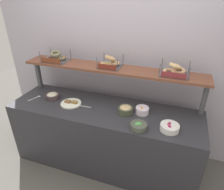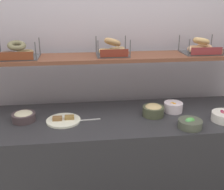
% 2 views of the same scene
% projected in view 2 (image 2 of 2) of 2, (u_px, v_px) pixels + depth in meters
% --- Properties ---
extents(back_wall, '(3.52, 0.06, 2.40)m').
position_uv_depth(back_wall, '(111.00, 58.00, 2.53)').
color(back_wall, '#B2ABBC').
rests_on(back_wall, ground_plane).
extents(deli_counter, '(2.32, 0.70, 0.85)m').
position_uv_depth(deli_counter, '(118.00, 163.00, 2.29)').
color(deli_counter, '#2D2D33').
rests_on(deli_counter, ground_plane).
extents(upper_shelf, '(2.28, 0.32, 0.03)m').
position_uv_depth(upper_shelf, '(114.00, 57.00, 2.25)').
color(upper_shelf, brown).
rests_on(upper_shelf, shelf_riser_left).
extents(bowl_beet_salad, '(0.19, 0.19, 0.08)m').
position_uv_depth(bowl_beet_salad, '(224.00, 116.00, 2.06)').
color(bowl_beet_salad, white).
rests_on(bowl_beet_salad, deli_counter).
extents(bowl_tuna_salad, '(0.18, 0.18, 0.08)m').
position_uv_depth(bowl_tuna_salad, '(24.00, 116.00, 2.06)').
color(bowl_tuna_salad, '#44373C').
rests_on(bowl_tuna_salad, deli_counter).
extents(bowl_fruit_salad, '(0.15, 0.15, 0.08)m').
position_uv_depth(bowl_fruit_salad, '(173.00, 107.00, 2.23)').
color(bowl_fruit_salad, white).
rests_on(bowl_fruit_salad, deli_counter).
extents(bowl_hummus, '(0.17, 0.17, 0.10)m').
position_uv_depth(bowl_hummus, '(153.00, 110.00, 2.15)').
color(bowl_hummus, '#494F39').
rests_on(bowl_hummus, deli_counter).
extents(bowl_veggie_mix, '(0.17, 0.17, 0.07)m').
position_uv_depth(bowl_veggie_mix, '(190.00, 123.00, 1.96)').
color(bowl_veggie_mix, '#4C5245').
rests_on(bowl_veggie_mix, deli_counter).
extents(serving_plate_white, '(0.26, 0.26, 0.04)m').
position_uv_depth(serving_plate_white, '(63.00, 120.00, 2.06)').
color(serving_plate_white, white).
rests_on(serving_plate_white, deli_counter).
extents(serving_spoon_by_edge, '(0.18, 0.03, 0.01)m').
position_uv_depth(serving_spoon_by_edge, '(85.00, 120.00, 2.07)').
color(serving_spoon_by_edge, '#B7B7BC').
rests_on(serving_spoon_by_edge, deli_counter).
extents(bagel_basket_poppy, '(0.32, 0.24, 0.14)m').
position_uv_depth(bagel_basket_poppy, '(17.00, 53.00, 2.14)').
color(bagel_basket_poppy, '#4C4C51').
rests_on(bagel_basket_poppy, upper_shelf).
extents(bagel_basket_sesame, '(0.28, 0.26, 0.15)m').
position_uv_depth(bagel_basket_sesame, '(112.00, 49.00, 2.24)').
color(bagel_basket_sesame, '#4C4C51').
rests_on(bagel_basket_sesame, upper_shelf).
extents(bagel_basket_plain, '(0.31, 0.26, 0.14)m').
position_uv_depth(bagel_basket_plain, '(200.00, 48.00, 2.32)').
color(bagel_basket_plain, '#4C4C51').
rests_on(bagel_basket_plain, upper_shelf).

